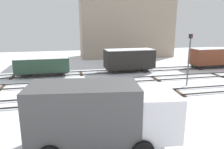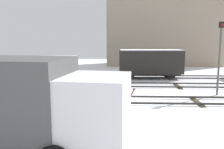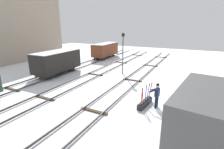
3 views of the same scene
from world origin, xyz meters
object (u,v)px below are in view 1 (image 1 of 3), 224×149
at_px(signal_post, 189,55).
at_px(freight_car_mid_siding, 129,59).
at_px(delivery_truck, 102,113).
at_px(freight_car_near_switch, 214,57).
at_px(freight_car_back_track, 43,65).
at_px(rail_worker, 138,101).
at_px(switch_lever_frame, 132,108).

bearing_deg(signal_post, freight_car_mid_siding, 117.82).
bearing_deg(delivery_truck, freight_car_near_switch, 48.61).
bearing_deg(freight_car_back_track, signal_post, -27.86).
xyz_separation_m(rail_worker, freight_car_near_switch, (14.01, 11.70, 0.44)).
bearing_deg(freight_car_mid_siding, rail_worker, -106.45).
relative_size(rail_worker, delivery_truck, 0.27).
bearing_deg(signal_post, switch_lever_frame, -145.36).
xyz_separation_m(switch_lever_frame, signal_post, (6.55, 4.52, 2.46)).
relative_size(delivery_truck, freight_car_mid_siding, 1.15).
height_order(delivery_truck, freight_car_near_switch, delivery_truck).
relative_size(freight_car_near_switch, freight_car_mid_siding, 1.06).
xyz_separation_m(rail_worker, freight_car_mid_siding, (3.04, 11.70, 0.50)).
xyz_separation_m(switch_lever_frame, delivery_truck, (-2.49, -3.47, 1.39)).
xyz_separation_m(delivery_truck, signal_post, (9.04, 8.00, 1.07)).
relative_size(switch_lever_frame, delivery_truck, 0.32).
bearing_deg(switch_lever_frame, rail_worker, -75.01).
xyz_separation_m(signal_post, freight_car_near_switch, (7.56, 6.46, -1.31)).
distance_m(switch_lever_frame, freight_car_near_switch, 17.92).
bearing_deg(freight_car_back_track, freight_car_mid_siding, -1.14).
height_order(freight_car_back_track, freight_car_mid_siding, freight_car_mid_siding).
bearing_deg(freight_car_mid_siding, freight_car_back_track, 178.13).
bearing_deg(freight_car_near_switch, rail_worker, -141.97).
distance_m(freight_car_near_switch, freight_car_mid_siding, 10.97).
relative_size(signal_post, freight_car_near_switch, 0.76).
bearing_deg(freight_car_near_switch, switch_lever_frame, -143.95).
xyz_separation_m(delivery_truck, freight_car_back_track, (-3.78, 14.45, -0.48)).
bearing_deg(switch_lever_frame, delivery_truck, -118.45).
relative_size(delivery_truck, freight_car_near_switch, 1.09).
height_order(switch_lever_frame, delivery_truck, delivery_truck).
bearing_deg(freight_car_near_switch, delivery_truck, -140.80).
relative_size(rail_worker, signal_post, 0.38).
relative_size(freight_car_back_track, freight_car_mid_siding, 0.97).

